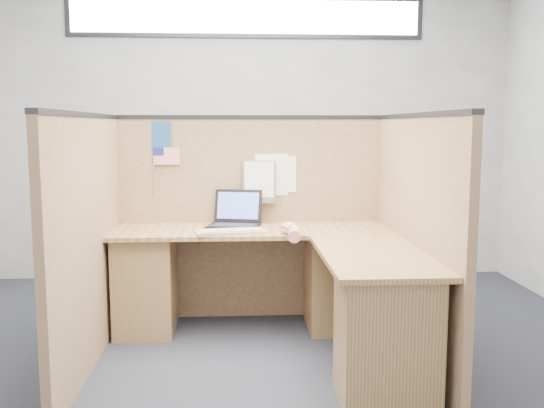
{
  "coord_description": "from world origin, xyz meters",
  "views": [
    {
      "loc": [
        -0.11,
        -3.53,
        1.45
      ],
      "look_at": [
        0.13,
        0.5,
        0.93
      ],
      "focal_mm": 40.0,
      "sensor_mm": 36.0,
      "label": 1
    }
  ],
  "objects": [
    {
      "name": "laptop",
      "position": [
        -0.13,
        0.8,
        0.79
      ],
      "size": [
        0.4,
        0.41,
        0.25
      ],
      "rotation": [
        0.0,
        0.0,
        -0.23
      ],
      "color": "black",
      "rests_on": "l_desk"
    },
    {
      "name": "hand_forearm",
      "position": [
        0.26,
        0.33,
        0.77
      ],
      "size": [
        0.12,
        0.42,
        0.09
      ],
      "color": "tan",
      "rests_on": "l_desk"
    },
    {
      "name": "file_holder",
      "position": [
        0.06,
        0.94,
        1.04
      ],
      "size": [
        0.25,
        0.05,
        0.32
      ],
      "color": "slate",
      "rests_on": "cubicle_partitions"
    },
    {
      "name": "wall_front",
      "position": [
        0.0,
        -2.25,
        1.4
      ],
      "size": [
        5.0,
        0.0,
        5.0
      ],
      "primitive_type": "plane",
      "rotation": [
        -1.57,
        0.0,
        0.0
      ],
      "color": "gray",
      "rests_on": "floor"
    },
    {
      "name": "wall_back",
      "position": [
        0.0,
        2.25,
        1.4
      ],
      "size": [
        5.0,
        0.0,
        5.0
      ],
      "primitive_type": "plane",
      "rotation": [
        1.57,
        0.0,
        0.0
      ],
      "color": "gray",
      "rests_on": "floor"
    },
    {
      "name": "keyboard",
      "position": [
        -0.15,
        0.48,
        0.74
      ],
      "size": [
        0.48,
        0.23,
        0.03
      ],
      "rotation": [
        0.0,
        0.0,
        0.15
      ],
      "color": "tan",
      "rests_on": "l_desk"
    },
    {
      "name": "l_desk",
      "position": [
        0.18,
        0.29,
        0.39
      ],
      "size": [
        1.95,
        1.75,
        0.73
      ],
      "color": "brown",
      "rests_on": "floor"
    },
    {
      "name": "floor",
      "position": [
        0.0,
        0.0,
        0.0
      ],
      "size": [
        5.0,
        5.0,
        0.0
      ],
      "primitive_type": "plane",
      "color": "#1E222B",
      "rests_on": "ground"
    },
    {
      "name": "clerestory_window",
      "position": [
        0.0,
        2.23,
        2.45
      ],
      "size": [
        3.3,
        0.04,
        0.38
      ],
      "color": "#232328",
      "rests_on": "wall_back"
    },
    {
      "name": "mouse",
      "position": [
        0.25,
        0.48,
        0.75
      ],
      "size": [
        0.13,
        0.1,
        0.05
      ],
      "primitive_type": "ellipsoid",
      "rotation": [
        0.0,
        0.0,
        0.29
      ],
      "color": "silver",
      "rests_on": "l_desk"
    },
    {
      "name": "paper_right",
      "position": [
        0.23,
        0.97,
        1.09
      ],
      "size": [
        0.21,
        0.01,
        0.27
      ],
      "primitive_type": "cube",
      "rotation": [
        0.0,
        0.0,
        0.01
      ],
      "color": "white",
      "rests_on": "cubicle_partitions"
    },
    {
      "name": "american_flag",
      "position": [
        -0.64,
        0.96,
        1.22
      ],
      "size": [
        0.2,
        0.01,
        0.34
      ],
      "color": "olive",
      "rests_on": "cubicle_partitions"
    },
    {
      "name": "cubicle_partitions",
      "position": [
        0.0,
        0.43,
        0.77
      ],
      "size": [
        2.06,
        1.83,
        1.53
      ],
      "color": "brown",
      "rests_on": "floor"
    },
    {
      "name": "blue_poster",
      "position": [
        -0.67,
        0.97,
        1.37
      ],
      "size": [
        0.16,
        0.03,
        0.22
      ],
      "primitive_type": "cube",
      "rotation": [
        0.0,
        0.0,
        -0.13
      ],
      "color": "navy",
      "rests_on": "cubicle_partitions"
    },
    {
      "name": "paper_left",
      "position": [
        0.16,
        0.97,
        1.09
      ],
      "size": [
        0.25,
        0.01,
        0.31
      ],
      "primitive_type": "cube",
      "rotation": [
        0.0,
        0.0,
        0.02
      ],
      "color": "white",
      "rests_on": "cubicle_partitions"
    }
  ]
}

